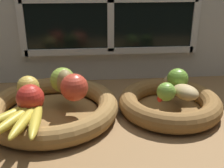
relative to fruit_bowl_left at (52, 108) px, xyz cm
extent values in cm
cube|color=olive|center=(19.67, 0.37, -4.27)|extent=(140.00, 90.00, 3.00)
cube|color=silver|center=(19.67, 30.37, 24.73)|extent=(140.00, 3.00, 55.00)
cube|color=white|center=(-12.33, 27.87, 28.23)|extent=(2.40, 1.20, 40.40)
cube|color=white|center=(19.67, 27.87, 9.23)|extent=(64.00, 1.20, 2.40)
cylinder|color=olive|center=(0.00, 0.00, -2.27)|extent=(27.19, 27.19, 1.00)
torus|color=olive|center=(0.00, 0.00, 0.19)|extent=(39.06, 39.06, 5.90)
cylinder|color=brown|center=(35.38, 0.00, -2.27)|extent=(20.71, 20.71, 1.00)
torus|color=brown|center=(35.38, 0.00, 0.19)|extent=(31.16, 31.16, 5.90)
sphere|color=gold|center=(-6.59, 1.96, 6.36)|extent=(6.45, 6.45, 6.45)
sphere|color=red|center=(-4.37, -6.88, 6.79)|extent=(7.30, 7.30, 7.30)
sphere|color=#CC422D|center=(6.87, -1.45, 7.09)|extent=(7.90, 7.90, 7.90)
sphere|color=#8CAD3D|center=(3.12, 5.14, 6.92)|extent=(7.57, 7.57, 7.57)
ellipsoid|color=olive|center=(4.04, 3.22, 6.93)|extent=(5.59, 6.40, 7.58)
ellipsoid|color=gold|center=(-8.58, -11.68, 4.46)|extent=(14.15, 15.20, 2.64)
ellipsoid|color=gold|center=(-6.62, -13.04, 4.46)|extent=(10.62, 17.34, 2.64)
ellipsoid|color=gold|center=(-4.38, -13.84, 4.46)|extent=(6.37, 18.28, 2.64)
ellipsoid|color=gold|center=(-2.00, -14.03, 4.46)|extent=(3.61, 18.25, 2.64)
sphere|color=brown|center=(-2.49, -4.97, 4.46)|extent=(2.38, 2.38, 2.38)
ellipsoid|color=tan|center=(38.66, -3.28, 5.20)|extent=(9.32, 10.17, 4.12)
ellipsoid|color=tan|center=(37.43, 4.51, 5.21)|extent=(8.08, 8.00, 4.15)
sphere|color=#7AAD3D|center=(32.73, -3.98, 5.83)|extent=(5.38, 5.38, 5.38)
sphere|color=#6B9E33|center=(38.47, 3.98, 6.45)|extent=(6.63, 6.63, 6.63)
cone|color=red|center=(36.06, -1.37, 3.95)|extent=(11.75, 8.35, 1.63)
camera|label=1|loc=(11.16, -73.93, 37.67)|focal=44.43mm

